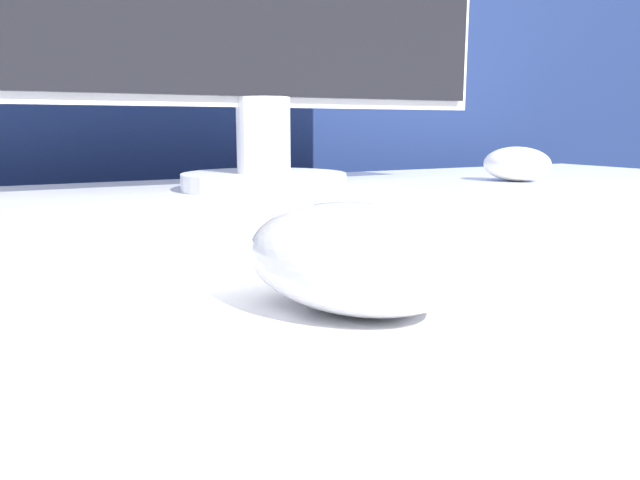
# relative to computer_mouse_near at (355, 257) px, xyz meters

# --- Properties ---
(partition_panel) EXTENTS (5.00, 0.03, 1.36)m
(partition_panel) POSITION_rel_computer_mouse_near_xyz_m (-0.05, 0.82, -0.12)
(partition_panel) COLOR navy
(partition_panel) RESTS_ON ground_plane
(computer_mouse_near) EXTENTS (0.11, 0.12, 0.05)m
(computer_mouse_near) POSITION_rel_computer_mouse_near_xyz_m (0.00, 0.00, 0.00)
(computer_mouse_near) COLOR silver
(computer_mouse_near) RESTS_ON desk
(keyboard) EXTENTS (0.41, 0.18, 0.02)m
(keyboard) POSITION_rel_computer_mouse_near_xyz_m (-0.00, 0.19, -0.01)
(keyboard) COLOR silver
(keyboard) RESTS_ON desk
(computer_mouse_far) EXTENTS (0.10, 0.11, 0.05)m
(computer_mouse_far) POSITION_rel_computer_mouse_near_xyz_m (0.52, 0.42, 0.00)
(computer_mouse_far) COLOR white
(computer_mouse_far) RESTS_ON desk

